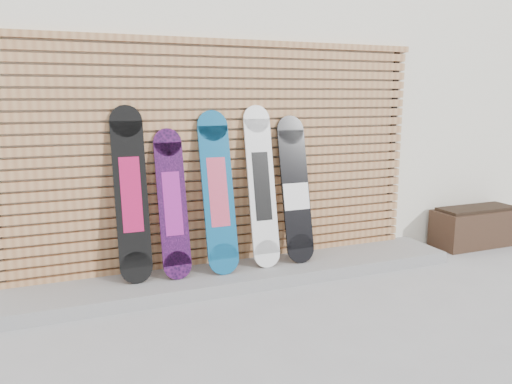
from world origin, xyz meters
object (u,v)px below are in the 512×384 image
Objects in this scene: snowboard_1 at (172,204)px; snowboard_2 at (218,192)px; snowboard_3 at (262,186)px; planter_box at (475,226)px; snowboard_4 at (295,190)px; snowboard_0 at (131,195)px.

snowboard_2 reaches higher than snowboard_1.
snowboard_1 is 0.87× the size of snowboard_3.
planter_box is 2.46m from snowboard_4.
snowboard_2 is (0.80, -0.04, -0.03)m from snowboard_0.
snowboard_0 is at bearing 179.01° from snowboard_3.
snowboard_1 is (-3.64, 0.04, 0.57)m from planter_box.
snowboard_4 is at bearing -0.94° from snowboard_0.
planter_box is 4.06m from snowboard_0.
snowboard_0 is at bearing 179.16° from planter_box.
snowboard_3 is at bearing -0.99° from snowboard_0.
snowboard_2 is (0.43, -0.02, 0.08)m from snowboard_1.
snowboard_0 is at bearing 177.33° from snowboard_2.
snowboard_0 reaches higher than snowboard_2.
snowboard_0 is at bearing 177.00° from snowboard_1.
snowboard_0 reaches higher than planter_box.
snowboard_4 reaches higher than snowboard_1.
planter_box is 3.68m from snowboard_1.
snowboard_0 is 0.38m from snowboard_1.
snowboard_3 is at bearing 1.99° from snowboard_2.
snowboard_2 reaches higher than snowboard_4.
snowboard_2 is 0.82m from snowboard_4.
snowboard_2 is at bearing -2.40° from snowboard_1.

